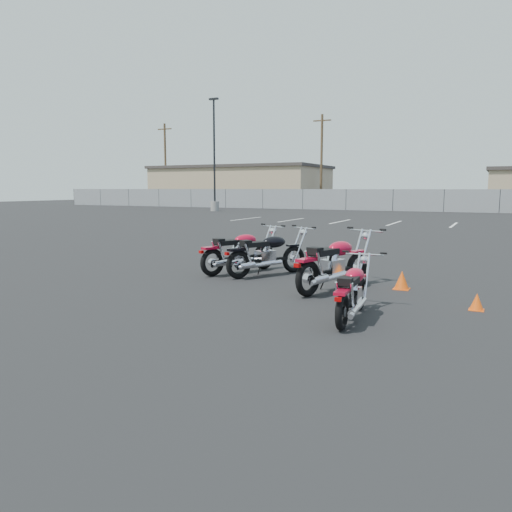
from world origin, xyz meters
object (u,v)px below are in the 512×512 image
at_px(motorcycle_front_red, 239,252).
at_px(motorcycle_third_red, 334,264).
at_px(motorcycle_rear_red, 353,292).
at_px(motorcycle_second_black, 267,254).

distance_m(motorcycle_front_red, motorcycle_third_red, 2.66).
xyz_separation_m(motorcycle_front_red, motorcycle_rear_red, (3.34, -2.81, -0.07)).
bearing_deg(motorcycle_rear_red, motorcycle_third_red, 114.63).
height_order(motorcycle_second_black, motorcycle_rear_red, motorcycle_second_black).
bearing_deg(motorcycle_second_black, motorcycle_rear_red, -46.38).
distance_m(motorcycle_second_black, motorcycle_third_red, 1.98).
bearing_deg(motorcycle_front_red, motorcycle_second_black, -4.18).
bearing_deg(motorcycle_third_red, motorcycle_second_black, 153.32).
relative_size(motorcycle_front_red, motorcycle_second_black, 1.03).
xyz_separation_m(motorcycle_second_black, motorcycle_third_red, (1.77, -0.89, 0.03)).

